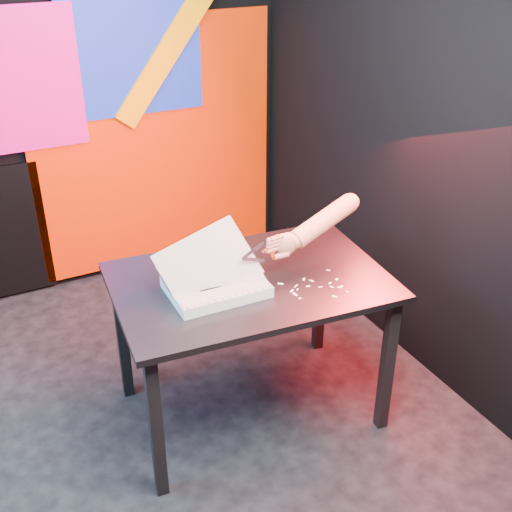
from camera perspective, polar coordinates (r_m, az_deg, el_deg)
room at (r=2.56m, az=-12.55°, el=8.54°), size 3.01×3.01×2.71m
backdrop at (r=4.05m, az=-16.94°, el=9.51°), size 2.88×0.05×2.08m
work_table at (r=2.89m, az=-0.54°, el=-3.58°), size 1.27×0.91×0.75m
printout_stack at (r=2.74m, az=-3.59°, el=-2.64°), size 0.45×0.31×0.30m
scissors at (r=2.78m, az=1.61°, el=0.69°), size 0.21×0.04×0.12m
hand_forearm at (r=2.89m, az=5.51°, el=2.81°), size 0.50×0.13×0.21m
paper_clippings at (r=2.79m, az=5.24°, el=-2.73°), size 0.27×0.22×0.00m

